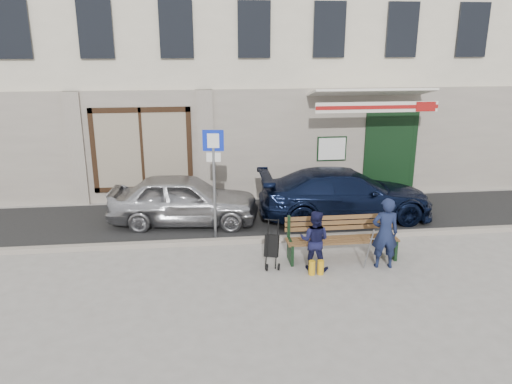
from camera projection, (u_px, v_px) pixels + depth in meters
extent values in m
plane|color=#9E9991|center=(281.00, 270.00, 10.27)|extent=(80.00, 80.00, 0.00)
cube|color=#282828|center=(262.00, 218.00, 13.22)|extent=(60.00, 3.20, 0.01)
cube|color=#9E9384|center=(271.00, 239.00, 11.68)|extent=(60.00, 0.18, 0.12)
cube|color=beige|center=(242.00, 25.00, 16.88)|extent=(20.00, 7.00, 10.00)
cube|color=#9E9384|center=(254.00, 145.00, 14.51)|extent=(20.00, 0.12, 3.20)
cube|color=maroon|center=(143.00, 149.00, 14.23)|extent=(2.50, 0.12, 2.00)
cube|color=black|center=(390.00, 152.00, 14.98)|extent=(1.60, 0.10, 2.60)
cube|color=black|center=(384.00, 152.00, 15.46)|extent=(1.25, 0.90, 2.40)
cube|color=white|center=(332.00, 149.00, 14.71)|extent=(0.80, 0.03, 0.65)
cube|color=white|center=(368.00, 93.00, 14.12)|extent=(3.40, 1.72, 0.42)
cube|color=white|center=(377.00, 107.00, 13.39)|extent=(3.40, 0.05, 0.28)
cube|color=maroon|center=(378.00, 107.00, 13.36)|extent=(3.40, 0.02, 0.10)
imported|color=#AFAFB4|center=(184.00, 199.00, 12.70)|extent=(3.92, 1.92, 1.29)
imported|color=black|center=(346.00, 194.00, 13.05)|extent=(4.57, 1.91, 1.32)
cylinder|color=gray|center=(214.00, 187.00, 11.57)|extent=(0.07, 0.07, 2.50)
cube|color=#0C24B5|center=(213.00, 140.00, 11.25)|extent=(0.48, 0.10, 0.48)
cube|color=white|center=(213.00, 141.00, 11.22)|extent=(0.27, 0.06, 0.33)
cube|color=white|center=(214.00, 157.00, 11.36)|extent=(0.33, 0.08, 0.21)
cube|color=brown|center=(342.00, 240.00, 10.63)|extent=(2.40, 0.50, 0.04)
cube|color=brown|center=(339.00, 222.00, 10.82)|extent=(2.40, 0.10, 0.36)
cube|color=black|center=(290.00, 252.00, 10.58)|extent=(0.06, 0.50, 0.45)
cube|color=black|center=(392.00, 247.00, 10.82)|extent=(0.06, 0.50, 0.45)
cube|color=white|center=(378.00, 239.00, 10.61)|extent=(0.34, 0.25, 0.11)
cylinder|color=gray|center=(369.00, 249.00, 10.02)|extent=(0.07, 0.34, 0.96)
cylinder|color=gold|center=(312.00, 268.00, 10.02)|extent=(0.13, 0.13, 0.30)
cylinder|color=gold|center=(321.00, 267.00, 10.04)|extent=(0.13, 0.13, 0.30)
imported|color=#161E3D|center=(385.00, 233.00, 10.19)|extent=(0.59, 0.42, 1.50)
imported|color=#131435|center=(315.00, 240.00, 10.14)|extent=(0.76, 0.69, 1.26)
cylinder|color=black|center=(267.00, 267.00, 10.21)|extent=(0.08, 0.15, 0.14)
cylinder|color=black|center=(279.00, 267.00, 10.23)|extent=(0.08, 0.15, 0.14)
cube|color=black|center=(272.00, 246.00, 10.30)|extent=(0.36, 0.34, 0.48)
cylinder|color=black|center=(271.00, 220.00, 10.26)|extent=(0.26, 0.11, 0.02)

